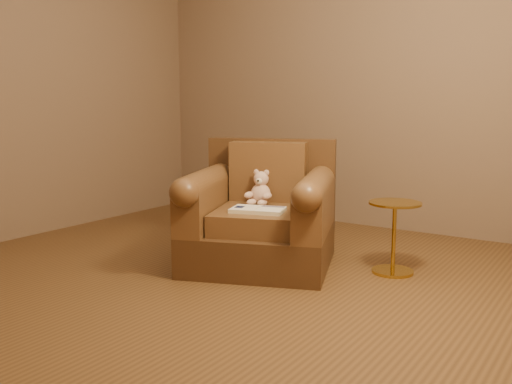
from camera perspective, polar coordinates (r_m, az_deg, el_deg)
The scene contains 6 objects.
floor at distance 3.72m, azimuth -4.25°, elevation -8.52°, with size 4.00×4.00×0.00m, color brown.
room at distance 3.60m, azimuth -4.59°, elevation 18.50°, with size 4.02×4.02×2.71m.
armchair at distance 3.94m, azimuth 0.52°, elevation -2.56°, with size 1.20×1.18×0.85m.
teddy_bear at distance 3.99m, azimuth 0.41°, elevation 0.09°, with size 0.18×0.21×0.25m.
guidebook at distance 3.73m, azimuth 0.18°, elevation -1.80°, with size 0.39×0.30×0.03m.
side_table at distance 3.85m, azimuth 13.63°, elevation -4.20°, with size 0.34×0.34×0.48m.
Camera 1 is at (2.18, -2.80, 1.13)m, focal length 40.00 mm.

